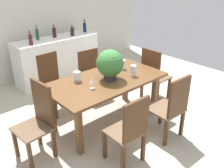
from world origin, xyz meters
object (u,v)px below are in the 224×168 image
object	(u,v)px
chair_near_right	(171,105)
wine_glass	(92,81)
chair_foot_end	(153,73)
crystal_vase_left	(77,76)
dining_table	(106,85)
crystal_vase_center_near	(133,70)
wine_bottle_amber	(85,27)
chair_head_end	(38,118)
wine_bottle_tall	(31,39)
flower_centerpiece	(110,64)
wine_bottle_dark	(54,32)
chair_far_right	(91,71)
kitchen_counter	(58,59)
wine_bottle_clear	(37,34)
wine_bottle_green	(72,32)
chair_near_left	(130,129)
chair_far_left	(52,81)
crystal_vase_right	(123,63)

from	to	relation	value
chair_near_right	wine_glass	distance (m)	1.16
chair_foot_end	crystal_vase_left	size ratio (longest dim) A/B	6.54
dining_table	chair_foot_end	world-z (taller)	chair_foot_end
dining_table	crystal_vase_center_near	size ratio (longest dim) A/B	10.32
wine_bottle_amber	wine_glass	bearing A→B (deg)	-124.30
crystal_vase_left	crystal_vase_center_near	world-z (taller)	crystal_vase_center_near
chair_head_end	chair_foot_end	world-z (taller)	chair_head_end
chair_foot_end	crystal_vase_left	distance (m)	1.56
wine_bottle_tall	wine_bottle_amber	bearing A→B (deg)	5.71
chair_near_right	flower_centerpiece	xyz separation A→B (m)	(-0.36, 0.89, 0.47)
chair_near_right	wine_bottle_dark	xyz separation A→B (m)	(-0.05, 3.03, 0.51)
chair_far_right	wine_glass	bearing A→B (deg)	-123.36
kitchen_counter	crystal_vase_center_near	bearing A→B (deg)	-88.73
wine_bottle_clear	wine_bottle_green	distance (m)	0.76
wine_glass	crystal_vase_center_near	bearing A→B (deg)	-5.73
chair_near_right	chair_foot_end	xyz separation A→B (m)	(0.73, 0.93, 0.01)
chair_near_right	crystal_vase_center_near	size ratio (longest dim) A/B	5.60
wine_bottle_clear	wine_bottle_green	size ratio (longest dim) A/B	1.37
chair_near_left	wine_bottle_tall	xyz separation A→B (m)	(0.14, 2.83, 0.52)
wine_bottle_tall	wine_bottle_dark	bearing A→B (deg)	17.06
chair_far_left	wine_bottle_dark	size ratio (longest dim) A/B	3.79
chair_far_left	chair_near_left	size ratio (longest dim) A/B	1.06
dining_table	flower_centerpiece	size ratio (longest dim) A/B	3.93
dining_table	wine_bottle_tall	distance (m)	1.97
chair_far_left	wine_bottle_tall	distance (m)	1.11
crystal_vase_center_near	wine_bottle_dark	xyz separation A→B (m)	(-0.04, 2.29, 0.19)
chair_near_right	wine_bottle_tall	world-z (taller)	wine_bottle_tall
crystal_vase_center_near	wine_bottle_green	xyz separation A→B (m)	(0.33, 2.16, 0.17)
crystal_vase_center_near	wine_bottle_green	bearing A→B (deg)	81.33
wine_glass	wine_bottle_amber	xyz separation A→B (m)	(1.47, 2.16, 0.19)
wine_glass	crystal_vase_left	bearing A→B (deg)	92.58
chair_head_end	crystal_vase_right	distance (m)	1.66
chair_near_right	crystal_vase_center_near	distance (m)	0.81
chair_head_end	chair_near_right	xyz separation A→B (m)	(1.55, -0.94, -0.02)
chair_near_right	chair_far_left	distance (m)	2.03
chair_far_right	wine_glass	xyz separation A→B (m)	(-0.77, -1.03, 0.36)
chair_head_end	wine_bottle_green	distance (m)	2.75
chair_foot_end	crystal_vase_left	xyz separation A→B (m)	(-1.51, 0.23, 0.30)
chair_head_end	wine_bottle_amber	xyz separation A→B (m)	(2.26, 2.04, 0.50)
wine_bottle_tall	chair_near_right	bearing A→B (deg)	-76.60
chair_head_end	wine_bottle_dark	xyz separation A→B (m)	(1.50, 2.10, 0.49)
wine_bottle_amber	crystal_vase_right	bearing A→B (deg)	-108.34
chair_near_right	flower_centerpiece	world-z (taller)	flower_centerpiece
crystal_vase_right	wine_bottle_clear	bearing A→B (deg)	103.95
wine_glass	wine_bottle_tall	xyz separation A→B (m)	(0.08, 2.02, 0.18)
chair_near_right	wine_bottle_dark	distance (m)	3.08
crystal_vase_right	chair_far_right	bearing A→B (deg)	95.17
chair_near_left	wine_bottle_dark	bearing A→B (deg)	-102.78
chair_far_right	crystal_vase_center_near	bearing A→B (deg)	-87.36
kitchen_counter	wine_bottle_green	distance (m)	0.68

